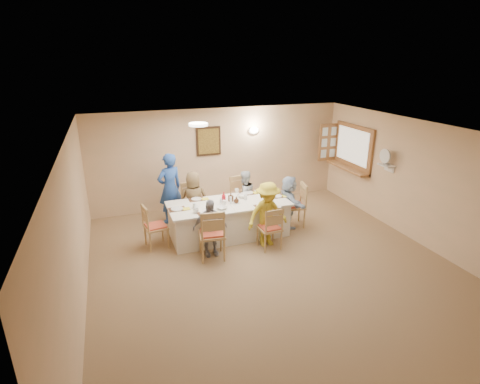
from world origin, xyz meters
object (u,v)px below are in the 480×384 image
object	(u,v)px
desk_fan	(386,159)
chair_back_left	(193,205)
chair_right_end	(294,205)
diner_front_right	(267,215)
serving_hatch	(353,148)
dining_table	(229,219)
chair_front_right	(270,227)
caregiver	(170,188)
diner_back_left	(194,200)
chair_left_end	(156,226)
diner_right_end	(289,202)
diner_front_left	(210,228)
diner_back_right	(244,196)
condiment_ketchup	(224,197)
chair_back_right	(243,198)
chair_front_left	(212,233)

from	to	relation	value
desk_fan	chair_back_left	world-z (taller)	desk_fan
chair_right_end	diner_front_right	size ratio (longest dim) A/B	0.75
serving_hatch	dining_table	bearing A→B (deg)	-167.50
chair_front_right	caregiver	bearing A→B (deg)	-53.07
chair_right_end	diner_back_left	bearing A→B (deg)	-96.73
desk_fan	dining_table	size ratio (longest dim) A/B	0.12
chair_left_end	diner_right_end	distance (m)	2.97
chair_front_right	caregiver	size ratio (longest dim) A/B	0.55
diner_front_left	chair_right_end	bearing A→B (deg)	18.93
diner_front_right	diner_right_end	size ratio (longest dim) A/B	1.13
diner_back_right	diner_right_end	distance (m)	1.07
diner_front_left	chair_back_left	bearing A→B (deg)	91.38
condiment_ketchup	dining_table	bearing A→B (deg)	-20.11
serving_hatch	diner_back_right	size ratio (longest dim) A/B	1.24
chair_back_left	diner_front_left	xyz separation A→B (m)	(0.00, -1.48, 0.08)
chair_back_right	diner_back_right	world-z (taller)	diner_back_right
chair_front_left	diner_right_end	bearing A→B (deg)	-150.79
serving_hatch	chair_right_end	world-z (taller)	serving_hatch
desk_fan	chair_back_left	size ratio (longest dim) A/B	0.30
chair_front_right	diner_back_left	size ratio (longest dim) A/B	0.69
chair_left_end	chair_back_right	bearing A→B (deg)	-79.19
condiment_ketchup	caregiver	bearing A→B (deg)	130.50
chair_back_left	diner_front_right	distance (m)	1.91
diner_back_left	diner_front_right	xyz separation A→B (m)	(1.20, -1.36, 0.02)
chair_back_left	chair_front_left	world-z (taller)	chair_front_left
chair_front_left	diner_front_left	size ratio (longest dim) A/B	0.90
chair_front_left	diner_front_left	distance (m)	0.13
chair_left_end	diner_front_left	bearing A→B (deg)	-135.20
diner_front_right	caregiver	size ratio (longest dim) A/B	0.82
diner_front_left	desk_fan	bearing A→B (deg)	3.15
diner_back_left	condiment_ketchup	world-z (taller)	diner_back_left
chair_front_left	chair_right_end	world-z (taller)	chair_front_left
chair_left_end	condiment_ketchup	distance (m)	1.51
desk_fan	diner_right_end	world-z (taller)	desk_fan
serving_hatch	chair_back_left	xyz separation A→B (m)	(-4.19, 0.00, -1.01)
chair_back_left	chair_left_end	distance (m)	1.24
serving_hatch	dining_table	world-z (taller)	serving_hatch
diner_back_right	diner_right_end	xyz separation A→B (m)	(0.82, -0.68, -0.00)
serving_hatch	diner_front_left	bearing A→B (deg)	-160.60
dining_table	chair_right_end	size ratio (longest dim) A/B	2.52
caregiver	chair_back_left	bearing A→B (deg)	121.93
chair_right_end	chair_front_left	bearing A→B (deg)	-58.77
diner_front_right	diner_back_right	bearing A→B (deg)	84.45
diner_right_end	condiment_ketchup	distance (m)	1.54
desk_fan	diner_front_left	xyz separation A→B (m)	(-4.08, -0.13, -0.97)
chair_front_right	condiment_ketchup	size ratio (longest dim) A/B	3.74
dining_table	chair_back_left	distance (m)	1.01
chair_back_left	chair_right_end	world-z (taller)	chair_right_end
chair_back_right	dining_table	bearing A→B (deg)	-138.57
dining_table	condiment_ketchup	world-z (taller)	condiment_ketchup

